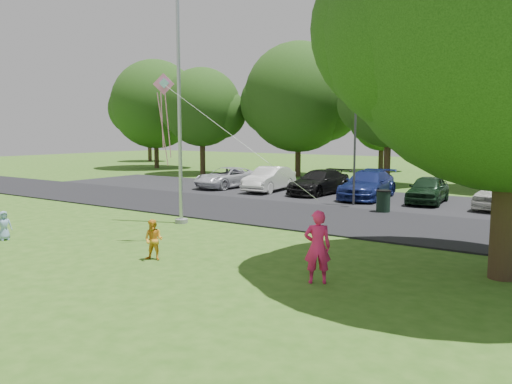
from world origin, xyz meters
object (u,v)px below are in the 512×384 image
Objects in this scene: flagpole at (179,115)px; child_blue at (4,226)px; child_yellow at (154,240)px; woman at (317,247)px; street_lamp at (359,140)px; kite at (166,99)px; big_tree at (511,18)px; trash_can at (383,202)px.

flagpole reaches higher than child_blue.
child_blue is (-5.93, -0.90, -0.09)m from child_yellow.
flagpole is 9.46m from woman.
child_yellow is (-0.83, -12.45, -2.56)m from street_lamp.
child_yellow is 0.18× the size of kite.
big_tree reaches higher than woman.
child_blue is at bearing -24.41° from woman.
child_yellow is at bearing -157.58° from big_tree.
woman is 6.96m from kite.
child_yellow is at bearing -102.46° from trash_can.
kite reaches higher than woman.
woman is (2.21, -10.67, 0.36)m from trash_can.
child_blue is (-8.43, -12.20, -0.03)m from trash_can.
child_blue is at bearing 169.65° from child_yellow.
flagpole reaches higher than child_yellow.
flagpole is at bearing 93.31° from kite.
woman is (7.91, -4.00, -3.30)m from flagpole.
woman is at bearing -43.71° from kite.
street_lamp reaches higher than woman.
flagpole is at bearing -109.74° from street_lamp.
big_tree reaches higher than trash_can.
flagpole is 5.77× the size of woman.
flagpole is 10.39× the size of child_blue.
woman reaches higher than child_yellow.
trash_can is at bearing 36.56° from kite.
big_tree is at bearing -54.54° from trash_can.
woman is at bearing -64.31° from street_lamp.
big_tree is 15.76m from child_blue.
child_blue is at bearing -109.33° from street_lamp.
big_tree reaches higher than flagpole.
flagpole is 3.58m from kite.
street_lamp is at bearing 62.74° from flagpole.
flagpole is 1.92× the size of street_lamp.
big_tree is 6.85m from woman.
trash_can is 0.16× the size of kite.
street_lamp is 5.40× the size of child_blue.
kite is at bearing -110.66° from trash_can.
kite is (4.83, 2.65, 4.05)m from child_blue.
big_tree is 1.69× the size of kite.
trash_can is at bearing -27.05° from street_lamp.
big_tree is at bearing -22.90° from kite.
flagpole is at bearing 173.66° from big_tree.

